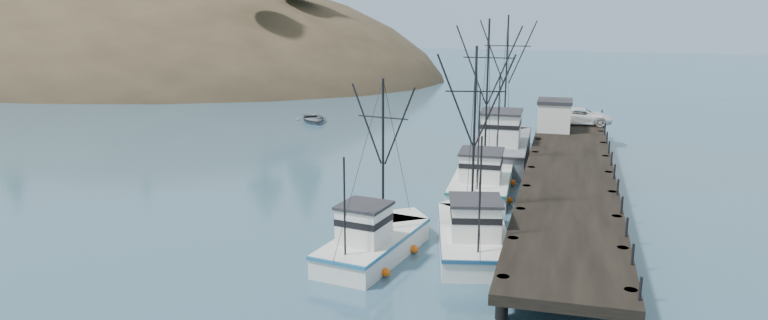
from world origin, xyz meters
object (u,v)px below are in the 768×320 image
at_px(pier, 569,174).
at_px(trawler_far, 483,179).
at_px(motorboat, 313,122).
at_px(work_vessel, 502,146).
at_px(pickup_truck, 582,116).
at_px(trawler_near, 472,233).
at_px(trawler_mid, 376,241).
at_px(pier_shed, 554,115).

relative_size(pier, trawler_far, 3.51).
height_order(trawler_far, motorboat, trawler_far).
bearing_deg(motorboat, work_vessel, -61.44).
distance_m(pier, pickup_truck, 18.06).
relative_size(pier, trawler_near, 3.84).
xyz_separation_m(trawler_near, trawler_mid, (-4.86, -2.61, -0.00)).
bearing_deg(motorboat, trawler_mid, -95.76).
height_order(trawler_near, motorboat, trawler_near).
height_order(work_vessel, pickup_truck, work_vessel).
height_order(pier, motorboat, pier).
xyz_separation_m(pier, work_vessel, (-5.62, 10.03, -0.46)).
bearing_deg(trawler_far, trawler_near, -85.46).
distance_m(trawler_mid, work_vessel, 24.65).
bearing_deg(motorboat, pickup_truck, -40.97).
bearing_deg(trawler_near, pickup_truck, 78.50).
distance_m(pier, pier_shed, 14.28).
xyz_separation_m(pier_shed, motorboat, (-26.27, 8.71, -3.42)).
relative_size(trawler_mid, motorboat, 1.95).
xyz_separation_m(pier, pier_shed, (-1.50, 14.09, 1.73)).
bearing_deg(motorboat, pier_shed, -49.82).
height_order(work_vessel, pier_shed, work_vessel).
xyz_separation_m(trawler_mid, work_vessel, (4.33, 24.26, 0.41)).
height_order(pickup_truck, motorboat, pickup_truck).
bearing_deg(work_vessel, pier, -60.75).
xyz_separation_m(pier, trawler_near, (-5.08, -11.62, -0.87)).
relative_size(pier, trawler_mid, 4.45).
relative_size(trawler_near, pickup_truck, 2.07).
xyz_separation_m(trawler_far, work_vessel, (0.40, 9.79, 0.41)).
xyz_separation_m(trawler_mid, pier_shed, (8.44, 28.32, 2.60)).
bearing_deg(pickup_truck, pier, 175.31).
bearing_deg(trawler_mid, motorboat, 115.71).
height_order(trawler_mid, work_vessel, work_vessel).
bearing_deg(trawler_mid, pier, 55.07).
height_order(trawler_near, work_vessel, work_vessel).
height_order(trawler_far, pickup_truck, trawler_far).
height_order(pier_shed, motorboat, pier_shed).
xyz_separation_m(work_vessel, pickup_truck, (6.56, 7.97, 1.54)).
distance_m(trawler_far, pier_shed, 14.80).
bearing_deg(trawler_mid, trawler_near, 28.20).
height_order(pier, trawler_far, trawler_far).
bearing_deg(trawler_near, pier_shed, 82.08).
bearing_deg(work_vessel, trawler_near, -88.58).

